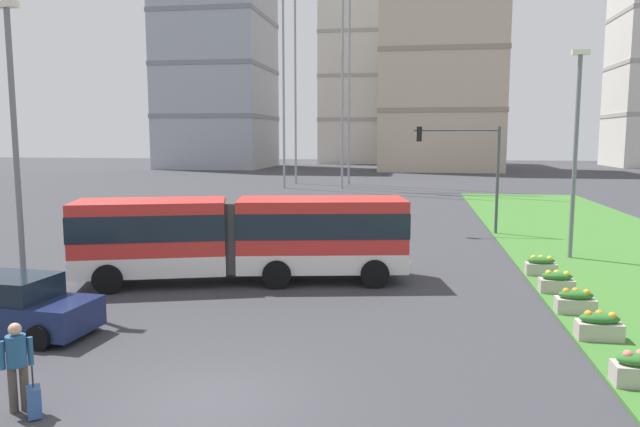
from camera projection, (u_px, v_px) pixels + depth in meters
ground_plane at (208, 401)px, 11.82m from camera, size 260.00×260.00×0.00m
articulated_bus at (243, 237)px, 21.43m from camera, size 12.04×5.33×3.00m
car_navy_sedan at (11, 306)px, 15.75m from camera, size 4.52×2.27×1.58m
car_black_sedan at (243, 213)px, 35.14m from camera, size 4.57×2.40×1.58m
pedestrian_crossing at (17, 361)px, 11.26m from camera, size 0.48×0.40×1.74m
rolling_suitcase at (34, 402)px, 11.08m from camera, size 0.41×0.43×0.97m
flower_planter_1 at (599, 326)px, 15.18m from camera, size 1.10×0.56×0.74m
flower_planter_2 at (575, 301)px, 17.44m from camera, size 1.10×0.56×0.74m
flower_planter_3 at (557, 282)px, 19.79m from camera, size 1.10×0.56×0.74m
flower_planter_4 at (541, 266)px, 22.30m from camera, size 1.10×0.56×0.74m
traffic_light_far_right at (469, 159)px, 31.78m from camera, size 4.55×0.28×5.78m
streetlight_left at (15, 140)px, 18.70m from camera, size 0.70×0.28×9.35m
streetlight_median at (576, 146)px, 24.96m from camera, size 0.70×0.28×8.78m
apartment_tower_west at (217, 46)px, 101.45m from camera, size 17.31×18.61×41.38m
apartment_tower_westcentre at (364, 40)px, 121.93m from camera, size 16.40×18.93×50.17m
apartment_tower_centre at (441, 58)px, 94.75m from camera, size 18.84×19.84×35.36m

